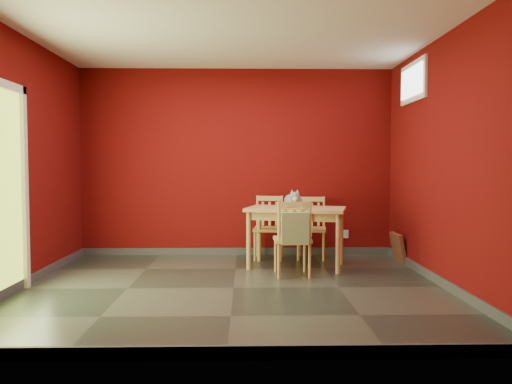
{
  "coord_description": "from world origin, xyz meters",
  "views": [
    {
      "loc": [
        0.13,
        -5.26,
        1.29
      ],
      "look_at": [
        0.25,
        0.45,
        1.0
      ],
      "focal_mm": 35.0,
      "sensor_mm": 36.0,
      "label": 1
    }
  ],
  "objects_px": {
    "chair_far_right": "(311,227)",
    "tote_bag": "(295,228)",
    "dining_table": "(296,215)",
    "picture_frame": "(398,248)",
    "chair_far_left": "(269,227)",
    "chair_near": "(293,238)",
    "cat": "(293,198)"
  },
  "relations": [
    {
      "from": "chair_far_right",
      "to": "tote_bag",
      "type": "distance_m",
      "value": 1.43
    },
    {
      "from": "dining_table",
      "to": "picture_frame",
      "type": "bearing_deg",
      "value": 11.66
    },
    {
      "from": "chair_far_left",
      "to": "picture_frame",
      "type": "relative_size",
      "value": 2.2
    },
    {
      "from": "dining_table",
      "to": "chair_far_right",
      "type": "distance_m",
      "value": 0.72
    },
    {
      "from": "chair_near",
      "to": "picture_frame",
      "type": "bearing_deg",
      "value": 28.59
    },
    {
      "from": "chair_far_right",
      "to": "tote_bag",
      "type": "height_order",
      "value": "chair_far_right"
    },
    {
      "from": "chair_near",
      "to": "picture_frame",
      "type": "distance_m",
      "value": 1.73
    },
    {
      "from": "chair_far_left",
      "to": "chair_far_right",
      "type": "height_order",
      "value": "chair_far_left"
    },
    {
      "from": "chair_near",
      "to": "picture_frame",
      "type": "relative_size",
      "value": 2.24
    },
    {
      "from": "cat",
      "to": "chair_far_right",
      "type": "bearing_deg",
      "value": 77.35
    },
    {
      "from": "chair_far_left",
      "to": "chair_near",
      "type": "xyz_separation_m",
      "value": [
        0.23,
        -1.14,
        0.01
      ]
    },
    {
      "from": "picture_frame",
      "to": "chair_far_left",
      "type": "bearing_deg",
      "value": 169.61
    },
    {
      "from": "dining_table",
      "to": "cat",
      "type": "bearing_deg",
      "value": 106.8
    },
    {
      "from": "dining_table",
      "to": "chair_near",
      "type": "height_order",
      "value": "chair_near"
    },
    {
      "from": "dining_table",
      "to": "chair_far_right",
      "type": "bearing_deg",
      "value": 65.85
    },
    {
      "from": "picture_frame",
      "to": "dining_table",
      "type": "bearing_deg",
      "value": -168.34
    },
    {
      "from": "cat",
      "to": "picture_frame",
      "type": "relative_size",
      "value": 1.21
    },
    {
      "from": "dining_table",
      "to": "chair_near",
      "type": "distance_m",
      "value": 0.58
    },
    {
      "from": "cat",
      "to": "picture_frame",
      "type": "height_order",
      "value": "cat"
    },
    {
      "from": "chair_far_left",
      "to": "cat",
      "type": "xyz_separation_m",
      "value": [
        0.29,
        -0.51,
        0.44
      ]
    },
    {
      "from": "chair_far_left",
      "to": "picture_frame",
      "type": "distance_m",
      "value": 1.78
    },
    {
      "from": "cat",
      "to": "chair_near",
      "type": "bearing_deg",
      "value": -78.0
    },
    {
      "from": "dining_table",
      "to": "chair_far_right",
      "type": "height_order",
      "value": "chair_far_right"
    },
    {
      "from": "chair_far_left",
      "to": "tote_bag",
      "type": "distance_m",
      "value": 1.38
    },
    {
      "from": "chair_far_left",
      "to": "tote_bag",
      "type": "bearing_deg",
      "value": -80.25
    },
    {
      "from": "tote_bag",
      "to": "chair_far_left",
      "type": "bearing_deg",
      "value": 99.75
    },
    {
      "from": "dining_table",
      "to": "cat",
      "type": "relative_size",
      "value": 2.85
    },
    {
      "from": "dining_table",
      "to": "chair_far_left",
      "type": "height_order",
      "value": "chair_far_left"
    },
    {
      "from": "chair_far_right",
      "to": "cat",
      "type": "height_order",
      "value": "cat"
    },
    {
      "from": "picture_frame",
      "to": "tote_bag",
      "type": "bearing_deg",
      "value": -145.35
    },
    {
      "from": "dining_table",
      "to": "chair_far_left",
      "type": "distance_m",
      "value": 0.72
    },
    {
      "from": "tote_bag",
      "to": "cat",
      "type": "distance_m",
      "value": 0.9
    }
  ]
}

